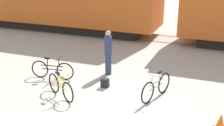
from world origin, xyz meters
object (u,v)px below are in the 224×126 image
at_px(bicycle_black, 52,70).
at_px(traffic_cone, 220,123).
at_px(bicycle_silver, 156,87).
at_px(person_in_navy, 108,52).
at_px(backpack, 105,83).
at_px(bicycle_yellow, 61,87).

bearing_deg(bicycle_black, traffic_cone, -14.02).
bearing_deg(bicycle_silver, person_in_navy, 148.44).
bearing_deg(backpack, traffic_cone, -21.10).
xyz_separation_m(bicycle_silver, traffic_cone, (2.17, -1.41, -0.14)).
distance_m(person_in_navy, traffic_cone, 5.38).
xyz_separation_m(bicycle_yellow, bicycle_black, (-1.15, 1.32, -0.00)).
height_order(bicycle_yellow, traffic_cone, bicycle_yellow).
relative_size(bicycle_black, person_in_navy, 0.97).
height_order(bicycle_black, traffic_cone, bicycle_black).
bearing_deg(bicycle_silver, bicycle_yellow, -159.28).
xyz_separation_m(bicycle_silver, backpack, (-1.96, 0.18, -0.23)).
relative_size(person_in_navy, traffic_cone, 3.30).
bearing_deg(person_in_navy, bicycle_yellow, 149.27).
xyz_separation_m(bicycle_black, backpack, (2.22, 0.01, -0.20)).
bearing_deg(bicycle_black, person_in_navy, 34.41).
xyz_separation_m(bicycle_silver, person_in_navy, (-2.34, 1.44, 0.54)).
xyz_separation_m(bicycle_black, traffic_cone, (6.36, -1.59, -0.12)).
height_order(person_in_navy, traffic_cone, person_in_navy).
relative_size(bicycle_yellow, bicycle_silver, 0.85).
height_order(bicycle_black, person_in_navy, person_in_navy).
bearing_deg(backpack, bicycle_yellow, -129.10).
bearing_deg(bicycle_yellow, traffic_cone, -2.93).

